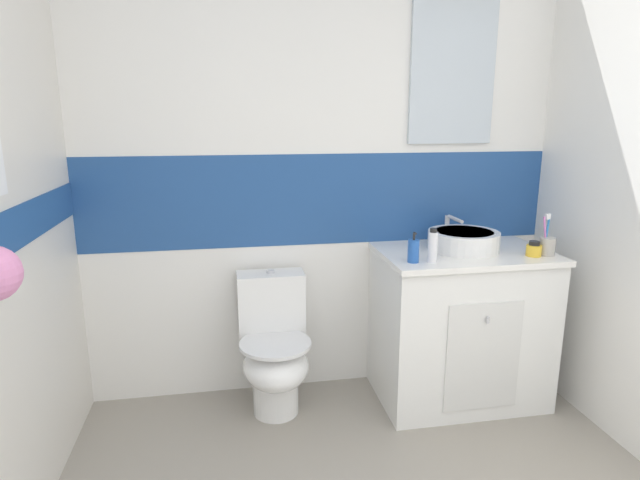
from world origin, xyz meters
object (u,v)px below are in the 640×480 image
object	(u,v)px
sink_basin	(463,240)
soap_dispenser	(413,251)
deodorant_spray_can	(433,246)
toothbrush_cup	(547,245)
toilet	(274,349)
hair_gel_jar	(534,249)

from	to	relation	value
sink_basin	soap_dispenser	world-z (taller)	sink_basin
sink_basin	deodorant_spray_can	xyz separation A→B (m)	(-0.26, -0.20, 0.03)
toothbrush_cup	soap_dispenser	distance (m)	0.73
toilet	toothbrush_cup	xyz separation A→B (m)	(1.40, -0.20, 0.56)
soap_dispenser	deodorant_spray_can	world-z (taller)	deodorant_spray_can
deodorant_spray_can	hair_gel_jar	size ratio (longest dim) A/B	2.19
hair_gel_jar	sink_basin	bearing A→B (deg)	147.90
toilet	hair_gel_jar	distance (m)	1.44
toilet	deodorant_spray_can	xyz separation A→B (m)	(0.77, -0.22, 0.58)
toothbrush_cup	deodorant_spray_can	bearing A→B (deg)	-178.11
toilet	toothbrush_cup	size ratio (longest dim) A/B	3.43
toothbrush_cup	hair_gel_jar	world-z (taller)	toothbrush_cup
soap_dispenser	hair_gel_jar	xyz separation A→B (m)	(0.65, 0.00, -0.02)
toilet	deodorant_spray_can	world-z (taller)	deodorant_spray_can
hair_gel_jar	toothbrush_cup	bearing A→B (deg)	4.69
hair_gel_jar	deodorant_spray_can	bearing A→B (deg)	-178.49
toilet	hair_gel_jar	bearing A→B (deg)	-8.81
sink_basin	toilet	size ratio (longest dim) A/B	0.56
toothbrush_cup	hair_gel_jar	distance (m)	0.08
toothbrush_cup	soap_dispenser	size ratio (longest dim) A/B	1.41
sink_basin	soap_dispenser	size ratio (longest dim) A/B	2.74
toothbrush_cup	deodorant_spray_can	world-z (taller)	toothbrush_cup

